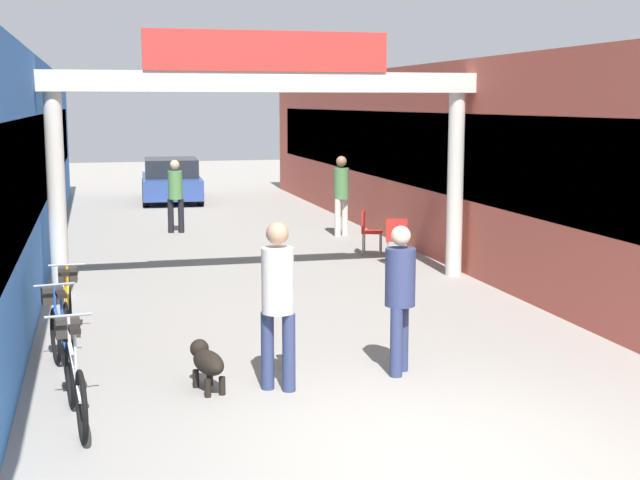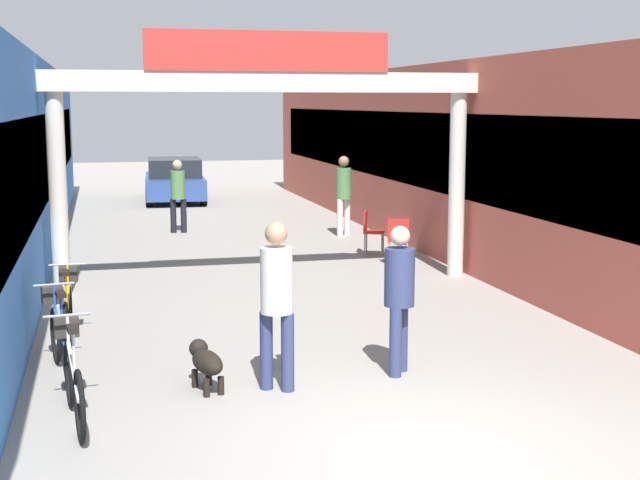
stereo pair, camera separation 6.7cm
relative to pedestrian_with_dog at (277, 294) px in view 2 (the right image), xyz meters
name	(u,v)px [view 2 (the right image)]	position (x,y,z in m)	size (l,w,h in m)	color
ground_plane	(425,452)	(0.94, -1.99, -1.04)	(80.00, 80.00, 0.00)	gray
storefront_right	(470,156)	(6.03, 9.01, 0.85)	(3.00, 26.00, 3.79)	#B25142
arcade_sign_gateway	(268,108)	(0.94, 5.48, 1.90)	(7.40, 0.47, 4.17)	beige
pedestrian_with_dog	(277,294)	(0.00, 0.00, 0.00)	(0.47, 0.47, 1.81)	navy
pedestrian_companion	(399,290)	(1.44, 0.24, -0.08)	(0.47, 0.47, 1.69)	navy
pedestrian_carrying_crate	(344,190)	(3.62, 10.57, 0.02)	(0.47, 0.47, 1.83)	silver
pedestrian_elderly_walking	(178,191)	(-0.02, 11.98, -0.06)	(0.40, 0.39, 1.71)	black
dog_on_leash	(206,361)	(-0.74, 0.20, -0.73)	(0.40, 0.71, 0.50)	black
bicycle_silver_nearest	(73,376)	(-2.08, -0.41, -0.61)	(0.46, 1.68, 0.98)	black
bicycle_blue_second	(60,335)	(-2.26, 1.20, -0.61)	(0.47, 1.67, 0.98)	black
bicycle_orange_third	(68,309)	(-2.22, 2.48, -0.61)	(0.46, 1.69, 0.98)	black
bollard_post_metal	(288,329)	(0.24, 0.61, -0.54)	(0.10, 0.10, 0.98)	gray
cafe_chair_red_nearer	(398,236)	(3.65, 6.75, -0.50)	(0.51, 0.51, 0.89)	gray
cafe_chair_red_farther	(370,228)	(3.45, 7.91, -0.50)	(0.52, 0.52, 0.89)	gray
parked_car_blue	(175,180)	(0.45, 18.89, -0.40)	(1.96, 4.08, 1.33)	#2D478C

